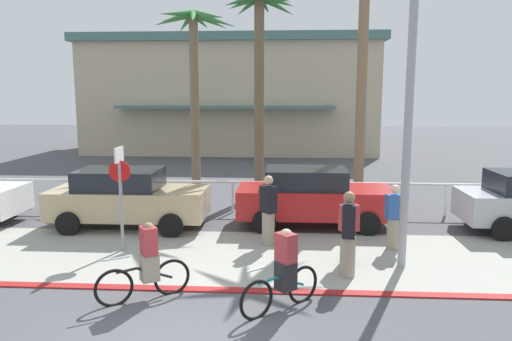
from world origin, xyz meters
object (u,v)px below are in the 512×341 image
object	(u,v)px
cyclist_black_0	(147,263)
streetlight_curb	(414,71)
palm_tree_2	(260,41)
cyclist_teal_1	(284,272)
pedestrian_2	(348,238)
pedestrian_3	(349,232)
car_red_2	(312,196)
car_tan_1	(127,198)
stop_sign_bike_lane	(120,184)
pedestrian_0	(394,220)
palm_tree_1	(194,49)
pedestrian_1	(268,213)
palm_tree_3	(365,0)

from	to	relation	value
cyclist_black_0	streetlight_curb	bearing A→B (deg)	19.28
palm_tree_2	cyclist_teal_1	xyz separation A→B (m)	(0.99, -9.71, -4.97)
streetlight_curb	pedestrian_2	bearing A→B (deg)	-159.26
pedestrian_2	pedestrian_3	bearing A→B (deg)	81.83
car_red_2	pedestrian_2	world-z (taller)	pedestrian_2
car_tan_1	cyclist_teal_1	bearing A→B (deg)	-48.40
pedestrian_2	pedestrian_3	world-z (taller)	pedestrian_2
stop_sign_bike_lane	pedestrian_0	distance (m)	6.71
stop_sign_bike_lane	car_tan_1	world-z (taller)	stop_sign_bike_lane
palm_tree_1	pedestrian_1	xyz separation A→B (m)	(3.25, -7.63, -4.68)
car_tan_1	pedestrian_3	world-z (taller)	car_tan_1
palm_tree_1	pedestrian_1	bearing A→B (deg)	-66.91
stop_sign_bike_lane	palm_tree_1	world-z (taller)	palm_tree_1
stop_sign_bike_lane	pedestrian_1	world-z (taller)	stop_sign_bike_lane
palm_tree_1	cyclist_black_0	size ratio (longest dim) A/B	4.48
cyclist_teal_1	pedestrian_1	xyz separation A→B (m)	(-0.42, 3.64, 0.15)
palm_tree_1	car_tan_1	bearing A→B (deg)	-97.74
streetlight_curb	pedestrian_0	bearing A→B (deg)	87.47
car_tan_1	palm_tree_1	bearing A→B (deg)	82.26
palm_tree_1	cyclist_teal_1	xyz separation A→B (m)	(3.67, -11.26, -4.83)
palm_tree_2	cyclist_teal_1	distance (m)	10.95
stop_sign_bike_lane	palm_tree_1	distance (m)	9.13
palm_tree_2	pedestrian_3	xyz separation A→B (m)	(2.43, -7.29, -4.93)
palm_tree_3	palm_tree_1	bearing A→B (deg)	162.65
palm_tree_3	pedestrian_2	size ratio (longest dim) A/B	5.16
palm_tree_3	pedestrian_0	distance (m)	8.48
cyclist_black_0	pedestrian_0	size ratio (longest dim) A/B	0.96
car_red_2	cyclist_black_0	xyz separation A→B (m)	(-3.34, -5.31, -0.18)
palm_tree_3	pedestrian_1	size ratio (longest dim) A/B	5.27
stop_sign_bike_lane	pedestrian_3	distance (m)	5.51
cyclist_teal_1	streetlight_curb	bearing A→B (deg)	38.45
cyclist_teal_1	pedestrian_3	bearing A→B (deg)	59.24
cyclist_teal_1	pedestrian_3	size ratio (longest dim) A/B	0.93
streetlight_curb	pedestrian_1	bearing A→B (deg)	152.64
palm_tree_1	pedestrian_0	xyz separation A→B (m)	(6.34, -7.75, -4.77)
cyclist_black_0	palm_tree_2	bearing A→B (deg)	80.57
palm_tree_2	pedestrian_2	xyz separation A→B (m)	(2.31, -8.12, -4.80)
palm_tree_2	car_tan_1	bearing A→B (deg)	-127.27
car_red_2	cyclist_black_0	world-z (taller)	car_red_2
palm_tree_1	pedestrian_3	bearing A→B (deg)	-59.98
car_red_2	pedestrian_1	world-z (taller)	pedestrian_1
palm_tree_2	pedestrian_1	distance (m)	7.77
car_tan_1	cyclist_teal_1	size ratio (longest dim) A/B	2.93
palm_tree_1	pedestrian_3	xyz separation A→B (m)	(5.11, -8.84, -4.78)
car_tan_1	pedestrian_1	xyz separation A→B (m)	(4.09, -1.44, -0.03)
stop_sign_bike_lane	pedestrian_0	world-z (taller)	stop_sign_bike_lane
palm_tree_3	cyclist_black_0	xyz separation A→B (m)	(-5.19, -9.03, -6.25)
pedestrian_2	streetlight_curb	bearing A→B (deg)	20.74
car_red_2	pedestrian_2	size ratio (longest dim) A/B	2.39
car_red_2	stop_sign_bike_lane	bearing A→B (deg)	-151.32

